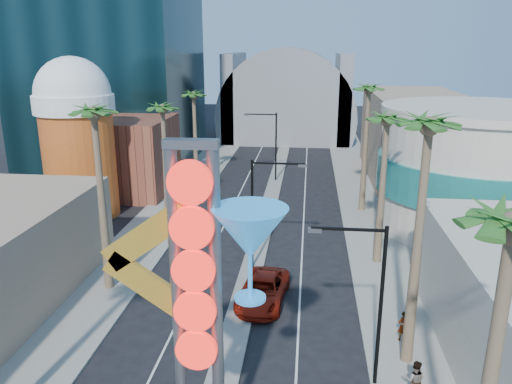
# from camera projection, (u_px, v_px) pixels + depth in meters

# --- Properties ---
(sidewalk_west) EXTENTS (5.00, 100.00, 0.15)m
(sidewalk_west) POSITION_uv_depth(u_px,v_px,m) (177.00, 201.00, 50.98)
(sidewalk_west) COLOR gray
(sidewalk_west) RESTS_ON ground
(sidewalk_east) EXTENTS (5.00, 100.00, 0.15)m
(sidewalk_east) POSITION_uv_depth(u_px,v_px,m) (365.00, 207.00, 49.03)
(sidewalk_east) COLOR gray
(sidewalk_east) RESTS_ON ground
(median) EXTENTS (1.60, 84.00, 0.15)m
(median) POSITION_uv_depth(u_px,v_px,m) (272.00, 195.00, 52.87)
(median) COLOR gray
(median) RESTS_ON ground
(brick_filler_west) EXTENTS (10.00, 10.00, 8.00)m
(brick_filler_west) POSITION_uv_depth(u_px,v_px,m) (123.00, 155.00, 53.39)
(brick_filler_west) COLOR brown
(brick_filler_west) RESTS_ON ground
(filler_east) EXTENTS (10.00, 20.00, 10.00)m
(filler_east) POSITION_uv_depth(u_px,v_px,m) (412.00, 136.00, 59.35)
(filler_east) COLOR tan
(filler_east) RESTS_ON ground
(beer_mug) EXTENTS (7.00, 7.00, 14.50)m
(beer_mug) POSITION_uv_depth(u_px,v_px,m) (77.00, 132.00, 44.77)
(beer_mug) COLOR #C24A19
(beer_mug) RESTS_ON ground
(turquoise_building) EXTENTS (16.60, 16.60, 10.60)m
(turquoise_building) POSITION_uv_depth(u_px,v_px,m) (478.00, 171.00, 41.92)
(turquoise_building) COLOR beige
(turquoise_building) RESTS_ON ground
(canopy) EXTENTS (22.00, 16.00, 22.00)m
(canopy) POSITION_uv_depth(u_px,v_px,m) (287.00, 113.00, 84.06)
(canopy) COLOR slate
(canopy) RESTS_ON ground
(neon_sign) EXTENTS (6.53, 2.60, 12.55)m
(neon_sign) POSITION_uv_depth(u_px,v_px,m) (219.00, 289.00, 17.33)
(neon_sign) COLOR gray
(neon_sign) RESTS_ON ground
(streetlight_0) EXTENTS (3.79, 0.25, 8.00)m
(streetlight_0) POSITION_uv_depth(u_px,v_px,m) (260.00, 204.00, 34.29)
(streetlight_0) COLOR black
(streetlight_0) RESTS_ON ground
(streetlight_1) EXTENTS (3.79, 0.25, 8.00)m
(streetlight_1) POSITION_uv_depth(u_px,v_px,m) (271.00, 140.00, 57.27)
(streetlight_1) COLOR black
(streetlight_1) RESTS_ON ground
(streetlight_2) EXTENTS (3.45, 0.25, 8.00)m
(streetlight_2) POSITION_uv_depth(u_px,v_px,m) (371.00, 293.00, 22.23)
(streetlight_2) COLOR black
(streetlight_2) RESTS_ON ground
(palm_1) EXTENTS (2.40, 2.40, 12.70)m
(palm_1) POSITION_uv_depth(u_px,v_px,m) (95.00, 125.00, 29.76)
(palm_1) COLOR brown
(palm_1) RESTS_ON ground
(palm_2) EXTENTS (2.40, 2.40, 11.20)m
(palm_2) POSITION_uv_depth(u_px,v_px,m) (163.00, 115.00, 43.48)
(palm_2) COLOR brown
(palm_2) RESTS_ON ground
(palm_3) EXTENTS (2.40, 2.40, 11.20)m
(palm_3) POSITION_uv_depth(u_px,v_px,m) (194.00, 101.00, 54.92)
(palm_3) COLOR brown
(palm_3) RESTS_ON ground
(palm_4) EXTENTS (2.40, 2.40, 12.20)m
(palm_4) POSITION_uv_depth(u_px,v_px,m) (510.00, 251.00, 12.79)
(palm_4) COLOR brown
(palm_4) RESTS_ON ground
(palm_5) EXTENTS (2.40, 2.40, 13.20)m
(palm_5) POSITION_uv_depth(u_px,v_px,m) (428.00, 143.00, 22.07)
(palm_5) COLOR brown
(palm_5) RESTS_ON ground
(palm_6) EXTENTS (2.40, 2.40, 11.70)m
(palm_6) POSITION_uv_depth(u_px,v_px,m) (387.00, 129.00, 33.88)
(palm_6) COLOR brown
(palm_6) RESTS_ON ground
(palm_7) EXTENTS (2.40, 2.40, 12.70)m
(palm_7) POSITION_uv_depth(u_px,v_px,m) (368.00, 97.00, 45.06)
(palm_7) COLOR brown
(palm_7) RESTS_ON ground
(red_pickup) EXTENTS (3.28, 6.10, 1.63)m
(red_pickup) POSITION_uv_depth(u_px,v_px,m) (263.00, 290.00, 30.91)
(red_pickup) COLOR #9F1B0C
(red_pickup) RESTS_ON ground
(pedestrian_a) EXTENTS (0.73, 0.62, 1.69)m
(pedestrian_a) POSITION_uv_depth(u_px,v_px,m) (403.00, 326.00, 26.67)
(pedestrian_a) COLOR gray
(pedestrian_a) RESTS_ON sidewalk_east
(pedestrian_b) EXTENTS (1.06, 0.90, 1.89)m
(pedestrian_b) POSITION_uv_depth(u_px,v_px,m) (415.00, 380.00, 22.23)
(pedestrian_b) COLOR gray
(pedestrian_b) RESTS_ON sidewalk_east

